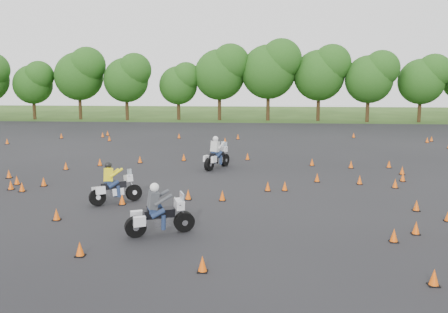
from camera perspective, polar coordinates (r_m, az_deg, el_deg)
ground at (r=23.82m, az=-0.75°, el=-4.38°), size 140.00×140.00×0.00m
asphalt_pad at (r=29.67m, az=0.30°, el=-1.66°), size 62.00×62.00×0.00m
treeline at (r=58.40m, az=5.76°, el=8.25°), size 87.13×32.49×10.76m
traffic_cones at (r=28.94m, az=0.16°, el=-1.49°), size 35.96×33.25×0.45m
rider_grey at (r=17.87m, az=-7.37°, el=-5.85°), size 2.60×1.76×1.94m
rider_yellow at (r=22.48m, az=-12.22°, el=-2.97°), size 2.36×2.07×1.86m
rider_white at (r=30.30m, az=-0.80°, el=0.50°), size 1.87×2.70×2.01m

